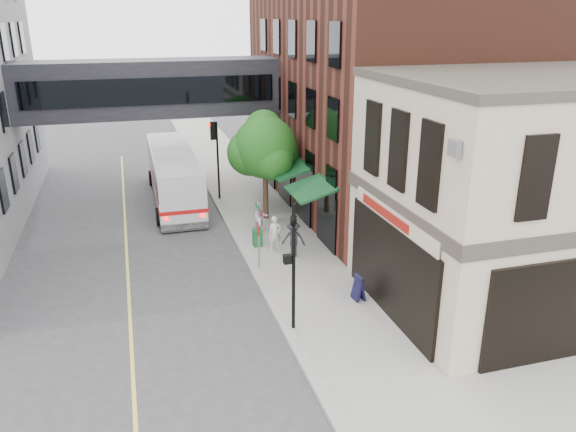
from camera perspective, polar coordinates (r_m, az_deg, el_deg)
ground at (r=18.07m, az=1.18°, el=-14.98°), size 120.00×120.00×0.00m
sidewalk_main at (r=30.64m, az=-3.07°, el=0.28°), size 4.00×60.00×0.15m
corner_building at (r=21.89m, az=22.62°, el=2.08°), size 10.19×8.12×8.45m
brick_building at (r=32.70m, az=10.41°, el=13.68°), size 13.76×18.00×14.00m
skyway_bridge at (r=32.40m, az=-13.83°, el=12.52°), size 14.00×3.18×3.00m
traffic_signal_near at (r=18.38m, az=0.48°, el=-3.68°), size 0.44×0.22×4.60m
traffic_signal_far at (r=32.26m, az=-7.45°, el=7.18°), size 0.53×0.28×4.50m
street_sign_pole at (r=23.26m, az=-3.01°, el=-1.32°), size 0.08×0.75×3.00m
street_tree at (r=28.88m, az=-2.47°, el=7.00°), size 3.80×3.20×5.60m
lane_marking at (r=26.25m, az=-16.05°, el=-4.12°), size 0.12×40.00×0.01m
bus at (r=33.18m, az=-11.53°, el=4.27°), size 2.70×10.89×2.93m
pedestrian_a at (r=25.42m, az=-1.33°, el=-1.78°), size 0.60×0.40×1.61m
pedestrian_b at (r=27.63m, az=-2.81°, el=-0.12°), size 0.75×0.60×1.50m
pedestrian_c at (r=24.76m, az=0.56°, el=-2.36°), size 1.21×0.98×1.63m
newspaper_box at (r=26.04m, az=-3.11°, el=-2.20°), size 0.43×0.38×0.82m
sandwich_board at (r=21.41m, az=7.19°, el=-7.22°), size 0.40×0.57×0.97m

